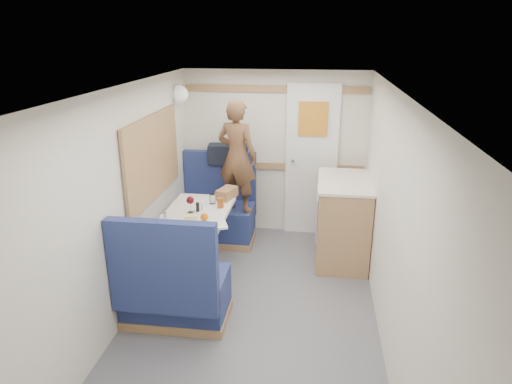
# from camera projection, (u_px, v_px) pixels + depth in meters

# --- Properties ---
(floor) EXTENTS (4.50, 4.50, 0.00)m
(floor) POSITION_uv_depth(u_px,v_px,m) (247.00, 338.00, 3.79)
(floor) COLOR #515156
(floor) RESTS_ON ground
(ceiling) EXTENTS (4.50, 4.50, 0.00)m
(ceiling) POSITION_uv_depth(u_px,v_px,m) (245.00, 94.00, 3.13)
(ceiling) COLOR silver
(ceiling) RESTS_ON wall_back
(wall_back) EXTENTS (2.20, 0.02, 2.00)m
(wall_back) POSITION_uv_depth(u_px,v_px,m) (275.00, 154.00, 5.56)
(wall_back) COLOR silver
(wall_back) RESTS_ON floor
(wall_left) EXTENTS (0.02, 4.50, 2.00)m
(wall_left) POSITION_uv_depth(u_px,v_px,m) (108.00, 220.00, 3.60)
(wall_left) COLOR silver
(wall_left) RESTS_ON floor
(wall_right) EXTENTS (0.02, 4.50, 2.00)m
(wall_right) POSITION_uv_depth(u_px,v_px,m) (395.00, 236.00, 3.32)
(wall_right) COLOR silver
(wall_right) RESTS_ON floor
(oak_trim_low) EXTENTS (2.15, 0.02, 0.08)m
(oak_trim_low) POSITION_uv_depth(u_px,v_px,m) (274.00, 166.00, 5.59)
(oak_trim_low) COLOR olive
(oak_trim_low) RESTS_ON wall_back
(oak_trim_high) EXTENTS (2.15, 0.02, 0.08)m
(oak_trim_high) POSITION_uv_depth(u_px,v_px,m) (275.00, 89.00, 5.29)
(oak_trim_high) COLOR olive
(oak_trim_high) RESTS_ON wall_back
(side_window) EXTENTS (0.04, 1.30, 0.72)m
(side_window) POSITION_uv_depth(u_px,v_px,m) (153.00, 157.00, 4.45)
(side_window) COLOR #A7B69A
(side_window) RESTS_ON wall_left
(rear_door) EXTENTS (0.62, 0.12, 1.86)m
(rear_door) POSITION_uv_depth(u_px,v_px,m) (311.00, 158.00, 5.49)
(rear_door) COLOR white
(rear_door) RESTS_ON wall_back
(dinette_table) EXTENTS (0.62, 0.92, 0.72)m
(dinette_table) POSITION_uv_depth(u_px,v_px,m) (198.00, 224.00, 4.62)
(dinette_table) COLOR white
(dinette_table) RESTS_ON floor
(bench_far) EXTENTS (0.90, 0.59, 1.05)m
(bench_far) POSITION_uv_depth(u_px,v_px,m) (217.00, 216.00, 5.52)
(bench_far) COLOR navy
(bench_far) RESTS_ON floor
(bench_near) EXTENTS (0.90, 0.59, 1.05)m
(bench_near) POSITION_uv_depth(u_px,v_px,m) (174.00, 292.00, 3.90)
(bench_near) COLOR navy
(bench_near) RESTS_ON floor
(ledge) EXTENTS (0.90, 0.14, 0.04)m
(ledge) POSITION_uv_depth(u_px,v_px,m) (221.00, 164.00, 5.57)
(ledge) COLOR olive
(ledge) RESTS_ON bench_far
(dome_light) EXTENTS (0.20, 0.20, 0.20)m
(dome_light) POSITION_uv_depth(u_px,v_px,m) (179.00, 94.00, 5.07)
(dome_light) COLOR white
(dome_light) RESTS_ON wall_left
(galley_counter) EXTENTS (0.57, 0.92, 0.92)m
(galley_counter) POSITION_uv_depth(u_px,v_px,m) (342.00, 220.00, 4.98)
(galley_counter) COLOR olive
(galley_counter) RESTS_ON floor
(person) EXTENTS (0.54, 0.43, 1.28)m
(person) POSITION_uv_depth(u_px,v_px,m) (237.00, 157.00, 5.09)
(person) COLOR brown
(person) RESTS_ON bench_far
(duffel_bag) EXTENTS (0.50, 0.28, 0.23)m
(duffel_bag) POSITION_uv_depth(u_px,v_px,m) (228.00, 154.00, 5.51)
(duffel_bag) COLOR black
(duffel_bag) RESTS_ON ledge
(tray) EXTENTS (0.37, 0.42, 0.02)m
(tray) POSITION_uv_depth(u_px,v_px,m) (211.00, 222.00, 4.25)
(tray) COLOR silver
(tray) RESTS_ON dinette_table
(orange_fruit) EXTENTS (0.07, 0.07, 0.07)m
(orange_fruit) POSITION_uv_depth(u_px,v_px,m) (204.00, 217.00, 4.26)
(orange_fruit) COLOR orange
(orange_fruit) RESTS_ON tray
(cheese_block) EXTENTS (0.12, 0.08, 0.04)m
(cheese_block) POSITION_uv_depth(u_px,v_px,m) (191.00, 217.00, 4.29)
(cheese_block) COLOR #D6C47B
(cheese_block) RESTS_ON tray
(wine_glass) EXTENTS (0.08, 0.08, 0.17)m
(wine_glass) POSITION_uv_depth(u_px,v_px,m) (190.00, 201.00, 4.46)
(wine_glass) COLOR white
(wine_glass) RESTS_ON dinette_table
(tumbler_left) EXTENTS (0.06, 0.06, 0.10)m
(tumbler_left) POSITION_uv_depth(u_px,v_px,m) (164.00, 218.00, 4.23)
(tumbler_left) COLOR white
(tumbler_left) RESTS_ON dinette_table
(tumbler_right) EXTENTS (0.06, 0.06, 0.10)m
(tumbler_right) POSITION_uv_depth(u_px,v_px,m) (212.00, 199.00, 4.72)
(tumbler_right) COLOR white
(tumbler_right) RESTS_ON dinette_table
(beer_glass) EXTENTS (0.07, 0.07, 0.10)m
(beer_glass) POSITION_uv_depth(u_px,v_px,m) (220.00, 203.00, 4.61)
(beer_glass) COLOR brown
(beer_glass) RESTS_ON dinette_table
(pepper_grinder) EXTENTS (0.04, 0.04, 0.09)m
(pepper_grinder) POSITION_uv_depth(u_px,v_px,m) (198.00, 207.00, 4.52)
(pepper_grinder) COLOR black
(pepper_grinder) RESTS_ON dinette_table
(salt_grinder) EXTENTS (0.03, 0.03, 0.08)m
(salt_grinder) POSITION_uv_depth(u_px,v_px,m) (203.00, 206.00, 4.54)
(salt_grinder) COLOR white
(salt_grinder) RESTS_ON dinette_table
(bread_loaf) EXTENTS (0.21, 0.29, 0.11)m
(bread_loaf) POSITION_uv_depth(u_px,v_px,m) (227.00, 193.00, 4.88)
(bread_loaf) COLOR brown
(bread_loaf) RESTS_ON dinette_table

